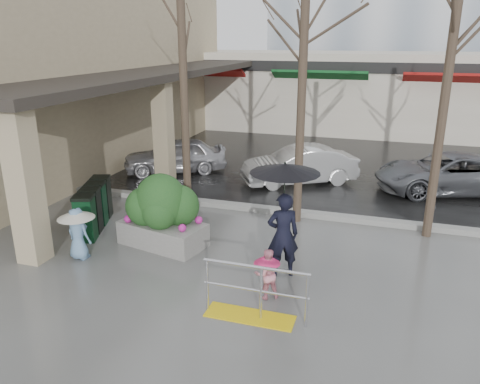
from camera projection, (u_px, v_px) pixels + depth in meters
The scene contains 20 objects.
ground at pixel (207, 275), 9.78m from camera, with size 120.00×120.00×0.00m, color #51514F.
street_asphalt at pixel (334, 116), 29.68m from camera, with size 120.00×36.00×0.01m, color black.
curb at pixel (258, 208), 13.38m from camera, with size 120.00×0.30×0.15m, color gray.
near_building at pixel (66, 57), 18.36m from camera, with size 6.00×18.00×8.00m, color tan.
canopy_slab at pixel (163, 69), 17.27m from camera, with size 2.80×18.00×0.25m, color #2D2823.
pillar_front at pixel (25, 185), 9.91m from camera, with size 0.55×0.55×3.50m, color tan.
pillar_back at pixel (163, 130), 15.79m from camera, with size 0.55×0.55×3.50m, color tan.
storefront_row at pixel (365, 91), 24.82m from camera, with size 34.00×6.74×4.00m.
handrail at pixel (253, 299), 8.19m from camera, with size 1.90×0.50×1.03m.
tree_west at pixel (181, 23), 12.02m from camera, with size 3.20×3.20×6.80m.
tree_midwest at pixel (305, 15), 11.05m from camera, with size 3.20×3.20×7.00m.
tree_mideast at pixel (454, 31), 10.22m from camera, with size 3.20×3.20×6.50m.
woman at pixel (284, 208), 9.35m from camera, with size 1.40×1.40×2.44m.
child_pink at pixel (267, 271), 8.78m from camera, with size 0.61×0.57×0.99m.
child_blue at pixel (77, 228), 10.31m from camera, with size 0.82×0.82×1.19m.
planter at pixel (162, 212), 10.97m from camera, with size 2.19×1.42×1.76m.
news_boxes at pixel (94, 207), 12.06m from camera, with size 1.12×2.10×1.15m.
car_a at pixel (175, 155), 17.10m from camera, with size 1.49×3.70×1.26m, color #A6A6AA.
car_b at pixel (299, 165), 15.76m from camera, with size 1.33×3.82×1.26m, color silver.
car_c at pixel (449, 173), 14.85m from camera, with size 2.09×4.53×1.26m, color slate.
Camera 1 is at (3.32, -8.12, 4.73)m, focal length 35.00 mm.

